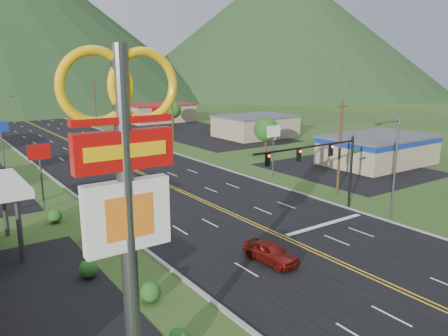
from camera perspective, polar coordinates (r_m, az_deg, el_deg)
ground at (r=28.98m, az=24.46°, el=-15.45°), size 500.00×500.00×0.00m
road at (r=28.98m, az=24.46°, el=-15.45°), size 20.00×460.00×0.04m
pylon_sign at (r=15.86m, az=-12.76°, el=-1.61°), size 4.32×0.60×14.00m
traffic_signal at (r=40.06m, az=12.76°, el=1.18°), size 13.10×0.43×7.00m
streetlight_east at (r=41.34m, az=21.25°, el=0.77°), size 3.28×0.25×9.00m
building_east_near at (r=65.48m, az=19.46°, el=2.46°), size 15.40×10.40×4.10m
building_east_mid at (r=87.42m, az=4.10°, el=5.50°), size 14.40×11.40×4.30m
building_east_far at (r=114.68m, az=-8.67°, el=7.16°), size 16.40×12.40×4.50m
pole_sign_west_a at (r=43.92m, az=-22.94°, el=1.11°), size 2.00×0.18×6.40m
pole_sign_west_b at (r=65.37m, az=-27.14°, el=4.24°), size 2.00×0.18×6.40m
pole_sign_east_a at (r=54.44m, az=6.50°, el=4.12°), size 2.00×0.18×6.40m
pole_sign_east_b at (r=81.03m, az=-8.73°, el=6.87°), size 2.00×0.18×6.40m
tree_east_a at (r=69.42m, az=5.50°, el=5.03°), size 3.84×3.84×5.82m
tree_east_b at (r=103.00m, az=-6.69°, el=7.51°), size 3.84×3.84×5.82m
utility_pole_a at (r=47.89m, az=14.89°, el=2.68°), size 1.60×0.28×10.00m
utility_pole_b at (r=76.83m, az=-6.73°, el=6.67°), size 1.60×0.28×10.00m
utility_pole_c at (r=113.51m, az=-16.49°, el=8.18°), size 1.60×0.28×10.00m
utility_pole_d at (r=151.88m, az=-21.44°, el=8.86°), size 1.60×0.28×10.00m
mountain_ne at (r=255.13m, az=7.45°, el=17.56°), size 180.00×180.00×70.00m
car_red_near at (r=31.04m, az=6.13°, el=-10.90°), size 2.14×4.43×1.46m
car_dark_mid at (r=64.63m, az=-16.32°, el=1.15°), size 2.36×5.09×1.44m
car_red_far at (r=81.03m, az=-16.21°, el=3.45°), size 1.98×4.69×1.51m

